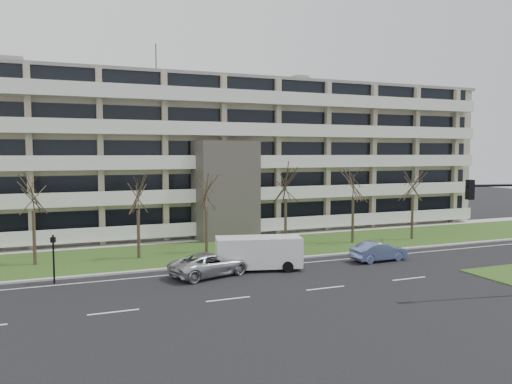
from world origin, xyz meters
name	(u,v)px	position (x,y,z in m)	size (l,w,h in m)	color
ground	(325,288)	(0.00, 0.00, 0.00)	(160.00, 160.00, 0.00)	black
grass_verge	(247,248)	(0.00, 13.00, 0.03)	(90.00, 10.00, 0.06)	#31541C
curb	(271,260)	(0.00, 8.00, 0.06)	(90.00, 0.35, 0.12)	#B2B2AD
sidewalk	(227,238)	(0.00, 18.50, 0.04)	(90.00, 2.00, 0.08)	#B2B2AD
lane_edge_line	(280,265)	(0.00, 6.50, 0.01)	(90.00, 0.12, 0.01)	white
apartment_building	(206,156)	(-0.01, 25.32, 7.61)	(60.50, 15.10, 18.75)	#B9AC8F
silver_pickup	(210,264)	(-5.43, 5.37, 0.74)	(2.46, 5.33, 1.48)	#BABCC2
blue_sedan	(379,251)	(7.34, 5.08, 0.71)	(1.50, 4.29, 1.41)	#6B7CBB
white_van	(260,250)	(-1.83, 5.77, 1.33)	(6.08, 3.40, 2.23)	white
pedestrian_signal	(53,253)	(-14.78, 6.96, 1.90)	(0.33, 0.30, 2.98)	black
tree_1	(33,189)	(-16.07, 12.80, 5.39)	(3.47, 3.47, 6.94)	#382B21
tree_2	(138,191)	(-8.93, 12.32, 5.06)	(3.26, 3.26, 6.52)	#382B21
tree_3	(206,188)	(-3.59, 12.65, 5.12)	(3.30, 3.30, 6.60)	#382B21
tree_4	(286,180)	(3.33, 12.69, 5.62)	(3.62, 3.62, 7.24)	#382B21
tree_5	(353,180)	(9.50, 12.00, 5.51)	(3.55, 3.55, 7.10)	#382B21
tree_6	(413,182)	(15.54, 11.56, 5.30)	(3.41, 3.41, 6.83)	#382B21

